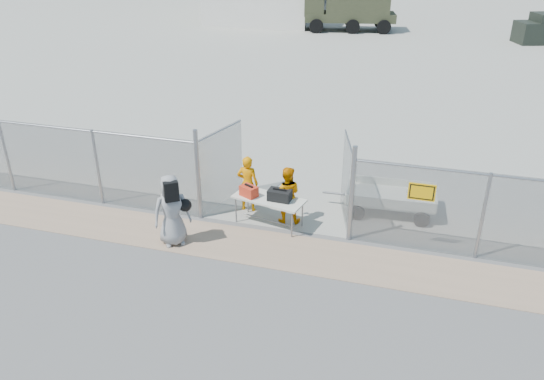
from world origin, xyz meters
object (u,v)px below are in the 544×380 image
(visitor, at_px, (172,210))
(utility_trailer, at_px, (390,199))
(security_worker_left, at_px, (248,184))
(security_worker_right, at_px, (287,195))
(folding_table, at_px, (269,211))

(visitor, bearing_deg, utility_trailer, -4.12)
(security_worker_left, xyz_separation_m, security_worker_right, (1.17, -0.32, -0.02))
(folding_table, distance_m, security_worker_left, 1.07)
(security_worker_left, relative_size, utility_trailer, 0.52)
(utility_trailer, bearing_deg, folding_table, -154.38)
(security_worker_left, bearing_deg, visitor, 57.35)
(folding_table, relative_size, utility_trailer, 0.60)
(security_worker_right, relative_size, utility_trailer, 0.51)
(folding_table, distance_m, security_worker_right, 0.63)
(utility_trailer, bearing_deg, security_worker_left, -167.91)
(folding_table, xyz_separation_m, utility_trailer, (2.98, 1.62, -0.02))
(security_worker_right, bearing_deg, security_worker_left, -27.05)
(security_worker_right, xyz_separation_m, utility_trailer, (2.59, 1.32, -0.41))
(security_worker_right, bearing_deg, folding_table, 25.08)
(security_worker_left, bearing_deg, security_worker_right, 161.85)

